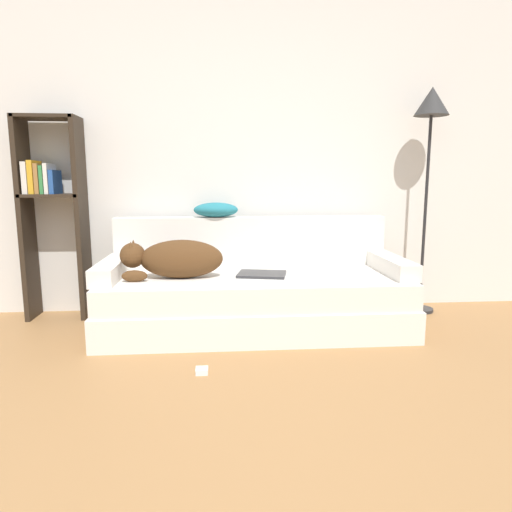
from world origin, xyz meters
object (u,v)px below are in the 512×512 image
object	(u,v)px
throw_pillow	(216,210)
power_adapter	(202,371)
bookshelf	(51,204)
floor_lamp	(431,123)
laptop	(262,274)
dog	(174,259)
couch	(255,302)

from	to	relation	value
throw_pillow	power_adapter	xyz separation A→B (m)	(-0.08, -1.12, -0.81)
bookshelf	floor_lamp	world-z (taller)	floor_lamp
bookshelf	laptop	bearing A→B (deg)	-15.46
laptop	throw_pillow	size ratio (longest dim) A/B	1.10
laptop	bookshelf	distance (m)	1.67
dog	power_adapter	xyz separation A→B (m)	(0.20, -0.69, -0.51)
floor_lamp	power_adapter	bearing A→B (deg)	-147.90
throw_pillow	bookshelf	xyz separation A→B (m)	(-1.23, 0.03, 0.05)
couch	dog	world-z (taller)	dog
laptop	power_adapter	world-z (taller)	laptop
bookshelf	floor_lamp	xyz separation A→B (m)	(2.87, -0.08, 0.61)
couch	floor_lamp	bearing A→B (deg)	13.25
floor_lamp	power_adapter	distance (m)	2.51
couch	throw_pillow	world-z (taller)	throw_pillow
dog	couch	bearing A→B (deg)	6.87
laptop	power_adapter	bearing A→B (deg)	-106.66
couch	floor_lamp	xyz separation A→B (m)	(1.37, 0.32, 1.29)
laptop	floor_lamp	world-z (taller)	floor_lamp
dog	power_adapter	world-z (taller)	dog
throw_pillow	floor_lamp	xyz separation A→B (m)	(1.64, -0.04, 0.66)
floor_lamp	power_adapter	xyz separation A→B (m)	(-1.72, -1.08, -1.47)
floor_lamp	dog	bearing A→B (deg)	-168.56
couch	laptop	size ratio (longest dim) A/B	5.67
throw_pillow	floor_lamp	distance (m)	1.77
couch	bookshelf	size ratio (longest dim) A/B	1.40
couch	laptop	xyz separation A→B (m)	(0.05, -0.03, 0.21)
dog	throw_pillow	bearing A→B (deg)	56.70
dog	power_adapter	bearing A→B (deg)	-73.72
laptop	bookshelf	bearing A→B (deg)	176.60
laptop	throw_pillow	distance (m)	0.66
throw_pillow	laptop	bearing A→B (deg)	-51.14
couch	dog	xyz separation A→B (m)	(-0.56, -0.07, 0.33)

